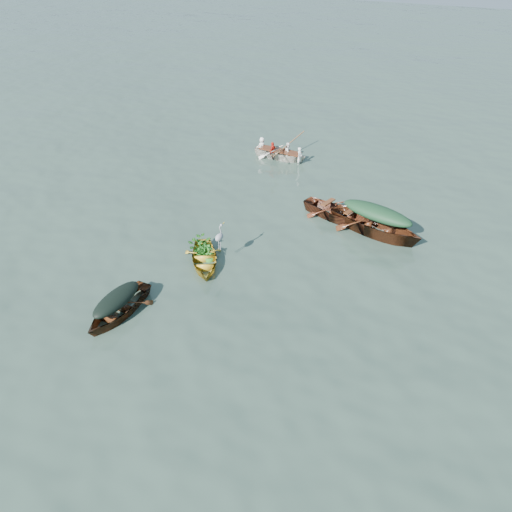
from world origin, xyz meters
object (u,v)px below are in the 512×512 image
(yellow_dinghy, at_px, (204,264))
(heron, at_px, (219,241))
(dark_covered_boat, at_px, (119,314))
(green_tarp_boat, at_px, (374,234))
(rowed_boat, at_px, (280,159))
(open_wooden_boat, at_px, (338,220))

(yellow_dinghy, distance_m, heron, 1.02)
(dark_covered_boat, distance_m, heron, 4.02)
(green_tarp_boat, distance_m, heron, 5.98)
(green_tarp_boat, relative_size, rowed_boat, 1.33)
(open_wooden_boat, distance_m, heron, 5.35)
(open_wooden_boat, relative_size, rowed_boat, 1.13)
(dark_covered_boat, bearing_deg, yellow_dinghy, 75.10)
(yellow_dinghy, height_order, open_wooden_boat, open_wooden_boat)
(green_tarp_boat, xyz_separation_m, heron, (-4.18, -4.18, 0.85))
(heron, bearing_deg, green_tarp_boat, 10.53)
(dark_covered_boat, distance_m, open_wooden_boat, 9.17)
(rowed_boat, bearing_deg, dark_covered_boat, -175.12)
(dark_covered_boat, height_order, heron, heron)
(green_tarp_boat, height_order, open_wooden_boat, green_tarp_boat)
(green_tarp_boat, bearing_deg, heron, 149.09)
(green_tarp_boat, xyz_separation_m, open_wooden_boat, (-1.54, 0.39, 0.00))
(yellow_dinghy, relative_size, heron, 3.22)
(yellow_dinghy, height_order, heron, heron)
(open_wooden_boat, bearing_deg, rowed_boat, 59.43)
(green_tarp_boat, relative_size, open_wooden_boat, 1.17)
(dark_covered_boat, height_order, green_tarp_boat, green_tarp_boat)
(dark_covered_boat, xyz_separation_m, heron, (1.32, 3.70, 0.85))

